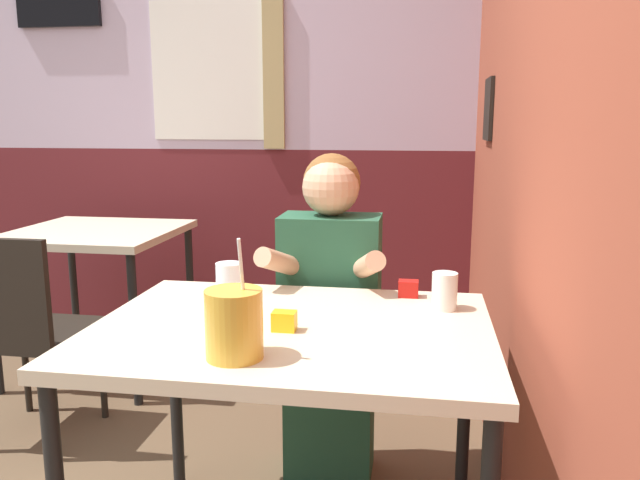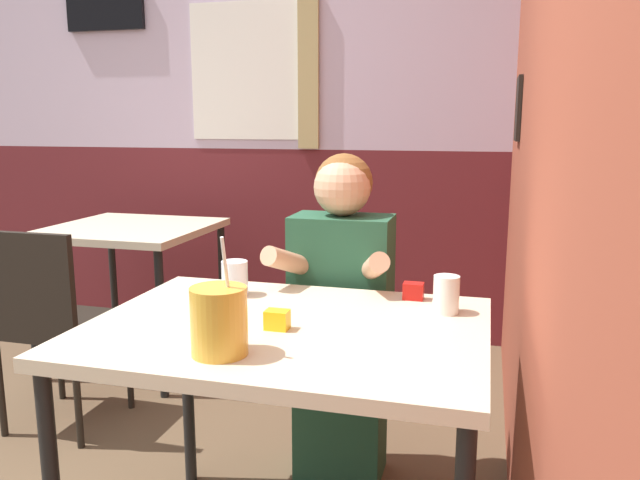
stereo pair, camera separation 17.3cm
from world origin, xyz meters
TOP-DOWN VIEW (x-y plane):
  - brick_wall_right at (1.31, 1.21)m, footprint 0.08×4.41m
  - back_wall at (-0.01, 2.44)m, footprint 5.57×0.09m
  - main_table at (0.67, 0.37)m, footprint 1.04×0.78m
  - background_table at (-0.59, 1.66)m, footprint 0.77×0.76m
  - chair_near_window at (-0.51, 0.92)m, footprint 0.40×0.40m
  - person_seated at (0.69, 0.91)m, footprint 0.42×0.40m
  - cocktail_pitcher at (0.59, 0.13)m, footprint 0.13×0.13m
  - glass_near_pitcher at (0.43, 0.60)m, footprint 0.08×0.08m
  - glass_center at (1.07, 0.58)m, footprint 0.07×0.07m
  - condiment_ketchup at (0.96, 0.69)m, footprint 0.06×0.04m
  - condiment_mustard at (0.66, 0.33)m, footprint 0.06×0.04m

SIDE VIEW (x-z plane):
  - chair_near_window at x=-0.51m, z-range 0.07..0.92m
  - person_seated at x=0.69m, z-range 0.02..1.18m
  - background_table at x=-0.59m, z-range 0.29..1.02m
  - main_table at x=0.67m, z-range 0.30..1.04m
  - condiment_ketchup at x=0.96m, z-range 0.74..0.79m
  - condiment_mustard at x=0.66m, z-range 0.74..0.79m
  - glass_center at x=1.07m, z-range 0.74..0.84m
  - glass_near_pitcher at x=0.43m, z-range 0.74..0.84m
  - cocktail_pitcher at x=0.59m, z-range 0.68..0.95m
  - brick_wall_right at x=1.31m, z-range 0.00..2.70m
  - back_wall at x=-0.01m, z-range 0.00..2.70m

